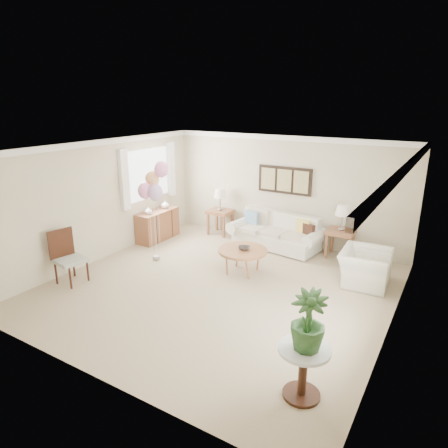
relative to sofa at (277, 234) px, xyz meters
name	(u,v)px	position (x,y,z in m)	size (l,w,h in m)	color
ground_plane	(220,287)	(-0.04, -2.54, -0.32)	(6.00, 6.00, 0.00)	tan
room_shell	(217,202)	(-0.15, -2.44, 1.30)	(6.04, 6.04, 2.60)	beige
wall_art_triptych	(285,180)	(-0.04, 0.43, 1.23)	(1.35, 0.06, 0.65)	black
sofa	(277,234)	(0.00, 0.00, 0.00)	(2.33, 1.10, 0.82)	beige
end_table_left	(220,214)	(-1.67, 0.13, 0.22)	(0.59, 0.54, 0.65)	brown
end_table_right	(341,235)	(1.47, 0.12, 0.21)	(0.59, 0.53, 0.64)	brown
lamp_left	(220,194)	(-1.67, 0.13, 0.76)	(0.32, 0.32, 0.57)	gray
lamp_right	(343,211)	(1.47, 0.12, 0.76)	(0.32, 0.32, 0.57)	gray
coffee_table	(243,251)	(0.01, -1.72, 0.14)	(1.00, 1.00, 0.50)	#A86B3D
decor_bowl	(244,248)	(0.04, -1.71, 0.21)	(0.24, 0.24, 0.06)	#2F2A25
armchair	(365,267)	(2.25, -0.95, 0.01)	(1.02, 0.89, 0.66)	beige
side_table	(304,360)	(2.33, -4.49, 0.18)	(0.62, 0.62, 0.67)	silver
potted_plant	(308,321)	(2.35, -4.50, 0.71)	(0.41, 0.41, 0.73)	#1B4319
accent_chair	(67,255)	(-2.67, -3.83, 0.22)	(0.59, 0.59, 1.04)	#99A195
credenza	(158,225)	(-2.80, -1.04, 0.05)	(0.46, 1.20, 0.74)	brown
vase_white	(148,211)	(-2.78, -1.37, 0.51)	(0.17, 0.17, 0.18)	white
vase_sage	(165,204)	(-2.78, -0.73, 0.52)	(0.20, 0.20, 0.20)	silver
balloon_cluster	(154,184)	(-1.92, -2.11, 1.40)	(0.58, 0.56, 2.19)	gray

